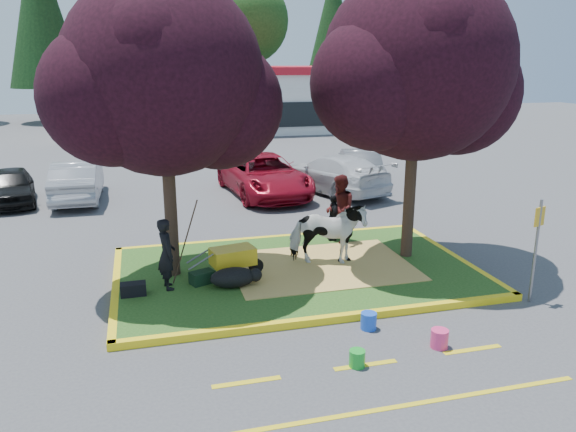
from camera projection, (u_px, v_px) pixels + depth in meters
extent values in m
plane|color=#424244|center=(297.00, 275.00, 13.19)|extent=(90.00, 90.00, 0.00)
cube|color=#1F4B17|center=(297.00, 272.00, 13.17)|extent=(8.00, 5.00, 0.15)
cube|color=yellow|center=(333.00, 319.00, 10.77)|extent=(8.30, 0.16, 0.15)
cube|color=yellow|center=(272.00, 239.00, 15.57)|extent=(8.30, 0.16, 0.15)
cube|color=yellow|center=(116.00, 289.00, 12.16)|extent=(0.16, 5.30, 0.15)
cube|color=yellow|center=(452.00, 256.00, 14.18)|extent=(0.16, 5.30, 0.15)
cube|color=#E8BF5F|center=(321.00, 266.00, 13.30)|extent=(4.20, 3.00, 0.01)
cylinder|color=black|center=(170.00, 199.00, 12.36)|extent=(0.28, 0.28, 3.53)
sphere|color=black|center=(163.00, 75.00, 11.64)|extent=(4.20, 4.20, 4.20)
sphere|color=black|center=(218.00, 104.00, 12.28)|extent=(2.86, 2.86, 2.86)
sphere|color=black|center=(111.00, 96.00, 11.21)|extent=(2.86, 2.86, 2.86)
cylinder|color=black|center=(410.00, 183.00, 13.55)|extent=(0.28, 0.28, 3.70)
sphere|color=black|center=(417.00, 64.00, 12.81)|extent=(4.40, 4.40, 4.40)
sphere|color=black|center=(457.00, 93.00, 13.47)|extent=(2.99, 2.99, 2.99)
sphere|color=black|center=(377.00, 83.00, 12.36)|extent=(2.99, 2.99, 2.99)
cube|color=yellow|center=(247.00, 382.00, 8.79)|extent=(1.10, 0.12, 0.01)
cube|color=yellow|center=(365.00, 365.00, 9.28)|extent=(1.10, 0.12, 0.01)
cube|color=yellow|center=(472.00, 350.00, 9.77)|extent=(1.10, 0.12, 0.01)
cube|color=yellow|center=(397.00, 407.00, 8.16)|extent=(6.00, 0.10, 0.01)
cube|color=silver|center=(216.00, 102.00, 39.21)|extent=(20.00, 8.00, 4.00)
cube|color=#AE121F|center=(215.00, 70.00, 38.63)|extent=(20.40, 8.40, 0.50)
cube|color=black|center=(225.00, 116.00, 35.60)|extent=(19.00, 0.10, 1.60)
cylinder|color=black|center=(50.00, 97.00, 44.63)|extent=(0.44, 0.44, 3.92)
cone|color=black|center=(40.00, 8.00, 42.82)|extent=(5.60, 5.60, 11.90)
cylinder|color=black|center=(153.00, 100.00, 48.12)|extent=(0.44, 0.44, 3.08)
sphere|color=#143811|center=(149.00, 35.00, 46.70)|extent=(6.16, 6.16, 6.16)
cylinder|color=black|center=(247.00, 96.00, 49.09)|extent=(0.44, 0.44, 3.64)
sphere|color=#143811|center=(245.00, 20.00, 47.41)|extent=(7.28, 7.28, 7.28)
cylinder|color=black|center=(331.00, 95.00, 51.55)|extent=(0.44, 0.44, 3.50)
cone|color=black|center=(333.00, 26.00, 49.93)|extent=(5.00, 5.00, 10.62)
cylinder|color=black|center=(415.00, 95.00, 52.63)|extent=(0.44, 0.44, 3.22)
sphere|color=#143811|center=(419.00, 34.00, 51.14)|extent=(6.44, 6.44, 6.44)
imported|color=white|center=(327.00, 234.00, 13.25)|extent=(1.95, 1.28, 1.52)
ellipsoid|color=black|center=(233.00, 277.00, 12.04)|extent=(1.13, 0.92, 0.43)
imported|color=black|center=(166.00, 254.00, 11.84)|extent=(0.46, 0.62, 1.54)
imported|color=#4A1515|center=(340.00, 209.00, 14.87)|extent=(0.80, 0.97, 1.82)
imported|color=black|center=(333.00, 217.00, 15.12)|extent=(0.42, 0.77, 1.24)
cylinder|color=black|center=(256.00, 266.00, 12.82)|extent=(0.35, 0.13, 0.35)
cylinder|color=slate|center=(220.00, 275.00, 12.42)|extent=(0.04, 0.04, 0.25)
cylinder|color=slate|center=(217.00, 268.00, 12.82)|extent=(0.04, 0.04, 0.25)
cube|color=gold|center=(233.00, 256.00, 12.61)|extent=(1.05, 0.75, 0.38)
cylinder|color=slate|center=(202.00, 261.00, 12.23)|extent=(0.62, 0.16, 0.32)
cylinder|color=slate|center=(200.00, 255.00, 12.62)|extent=(0.62, 0.16, 0.32)
cube|color=black|center=(133.00, 289.00, 11.64)|extent=(0.52, 0.29, 0.27)
cube|color=black|center=(202.00, 277.00, 12.26)|extent=(0.59, 0.49, 0.27)
cylinder|color=slate|center=(535.00, 252.00, 11.44)|extent=(0.06, 0.06, 2.19)
cube|color=gold|center=(540.00, 217.00, 11.24)|extent=(0.30, 0.13, 0.39)
cylinder|color=green|center=(357.00, 358.00, 9.21)|extent=(0.31, 0.31, 0.29)
cylinder|color=#F8377A|center=(439.00, 339.00, 9.82)|extent=(0.38, 0.38, 0.33)
cylinder|color=blue|center=(369.00, 321.00, 10.50)|extent=(0.40, 0.40, 0.32)
imported|color=black|center=(11.00, 186.00, 19.51)|extent=(2.08, 3.86, 1.25)
imported|color=#999AA0|center=(77.00, 180.00, 19.98)|extent=(1.54, 4.37, 1.44)
imported|color=maroon|center=(264.00, 175.00, 20.75)|extent=(2.98, 5.60, 1.50)
imported|color=silver|center=(334.00, 173.00, 21.20)|extent=(3.60, 5.36, 1.44)
imported|color=#55585C|center=(361.00, 168.00, 22.50)|extent=(2.35, 4.33, 1.35)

